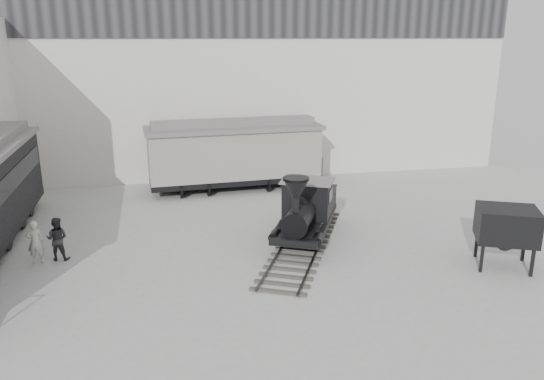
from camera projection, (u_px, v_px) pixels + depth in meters
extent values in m
plane|color=#9E9E9B|center=(274.00, 282.00, 18.17)|extent=(90.00, 90.00, 0.00)
cube|color=silver|center=(222.00, 83.00, 30.76)|extent=(34.00, 2.40, 11.00)
cube|color=#232326|center=(223.00, 9.00, 28.47)|extent=(34.00, 0.12, 3.00)
cube|color=#38342D|center=(302.00, 244.00, 21.21)|extent=(5.52, 8.82, 0.15)
cube|color=#2D2D30|center=(285.00, 242.00, 21.36)|extent=(3.85, 8.04, 0.06)
cube|color=#2D2D30|center=(319.00, 245.00, 21.03)|extent=(3.85, 8.04, 0.06)
cylinder|color=black|center=(281.00, 233.00, 20.77)|extent=(0.56, 1.01, 1.06)
cylinder|color=black|center=(319.00, 236.00, 20.42)|extent=(0.56, 1.01, 1.06)
cylinder|color=black|center=(288.00, 222.00, 21.93)|extent=(0.56, 1.01, 1.06)
cylinder|color=black|center=(324.00, 225.00, 21.58)|extent=(0.56, 1.01, 1.06)
cube|color=black|center=(303.00, 226.00, 21.14)|extent=(3.22, 3.95, 0.27)
cylinder|color=black|center=(300.00, 217.00, 20.34)|extent=(1.81, 2.41, 0.96)
cylinder|color=black|center=(296.00, 205.00, 19.33)|extent=(0.33, 0.33, 0.58)
cone|color=black|center=(296.00, 189.00, 19.15)|extent=(1.23, 1.23, 0.67)
sphere|color=black|center=(302.00, 203.00, 20.57)|extent=(0.50, 0.50, 0.50)
cube|color=black|center=(307.00, 199.00, 21.70)|extent=(2.25, 1.98, 1.49)
cube|color=slate|center=(308.00, 181.00, 21.48)|extent=(2.51, 2.23, 0.08)
cube|color=black|center=(314.00, 199.00, 23.47)|extent=(2.39, 2.48, 0.87)
cylinder|color=black|center=(193.00, 185.00, 28.56)|extent=(2.08, 0.95, 0.81)
cylinder|color=black|center=(276.00, 179.00, 29.73)|extent=(2.08, 0.95, 0.81)
cube|color=black|center=(235.00, 178.00, 29.09)|extent=(9.27, 3.16, 0.30)
cube|color=gray|center=(234.00, 153.00, 28.69)|extent=(9.28, 3.26, 2.53)
cube|color=slate|center=(234.00, 128.00, 28.31)|extent=(9.60, 3.58, 0.20)
cube|color=slate|center=(234.00, 122.00, 28.23)|extent=(8.78, 1.81, 0.36)
cube|color=black|center=(7.00, 187.00, 19.75)|extent=(0.35, 11.90, 0.80)
imported|color=beige|center=(35.00, 242.00, 19.44)|extent=(0.62, 0.42, 1.66)
imported|color=#2B2B2D|center=(57.00, 239.00, 19.76)|extent=(0.91, 0.76, 1.66)
cube|color=black|center=(482.00, 259.00, 18.79)|extent=(0.15, 0.15, 1.02)
cube|color=black|center=(532.00, 263.00, 18.43)|extent=(0.15, 0.15, 1.02)
cube|color=black|center=(476.00, 244.00, 20.09)|extent=(0.15, 0.15, 1.02)
cube|color=black|center=(524.00, 248.00, 19.73)|extent=(0.15, 0.15, 1.02)
cube|color=black|center=(507.00, 224.00, 18.95)|extent=(2.54, 2.35, 1.20)
cone|color=black|center=(504.00, 244.00, 19.16)|extent=(2.08, 2.08, 0.46)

